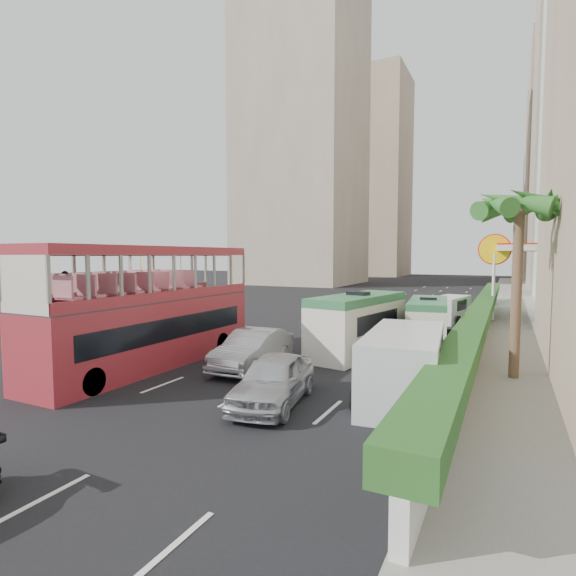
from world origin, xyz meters
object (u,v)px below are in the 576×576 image
Objects in this scene: car_silver_lane_a at (253,368)px; panel_van_far at (449,309)px; minibus_near at (358,325)px; panel_van_near at (404,366)px; van_asset at (391,327)px; double_decker_bus at (151,307)px; palm_tree at (517,291)px; shell_station at (546,282)px; minibus_far at (428,323)px; car_silver_lane_b at (273,404)px.

panel_van_far is (5.73, 17.48, 0.89)m from car_silver_lane_a.
minibus_near reaches higher than panel_van_near.
van_asset is 15.12m from panel_van_near.
panel_van_far is at bearing 62.67° from double_decker_bus.
palm_tree reaches higher than shell_station.
panel_van_near is (0.70, -9.18, -0.10)m from minibus_far.
car_silver_lane_a is at bearing 119.38° from car_silver_lane_b.
palm_tree is (9.72, 2.49, 3.38)m from car_silver_lane_a.
panel_van_far is (-0.06, 9.62, -0.32)m from minibus_far.
van_asset is 6.37m from minibus_far.
minibus_far is 7.00m from palm_tree.
panel_van_near is 1.25× the size of panel_van_far.
double_decker_bus is at bearing 175.50° from panel_van_near.
minibus_far reaches higher than van_asset.
panel_van_near is at bearing 22.56° from car_silver_lane_b.
panel_van_far is 0.69× the size of palm_tree.
minibus_far reaches higher than panel_van_far.
palm_tree reaches higher than van_asset.
shell_station is (9.03, 25.06, 2.75)m from car_silver_lane_b.
car_silver_lane_a is 1.09× the size of panel_van_far.
van_asset is at bearing 103.12° from minibus_near.
car_silver_lane_b is 4.40m from panel_van_near.
double_decker_bus is 13.68m from minibus_far.
panel_van_far is at bearing -147.08° from shell_station.
car_silver_lane_a is 24.72m from shell_station.
double_decker_bus reaches higher than panel_van_far.
shell_station is (6.18, 4.00, 1.86)m from panel_van_far.
panel_van_near is (3.40, -5.87, -0.30)m from minibus_near.
panel_van_near reaches higher than panel_van_far.
panel_van_near is at bearing -68.04° from van_asset.
car_silver_lane_b is 0.82× the size of panel_van_near.
palm_tree reaches higher than double_decker_bus.
panel_van_near is (3.61, 2.26, 1.11)m from car_silver_lane_b.
double_decker_bus is 2.48× the size of panel_van_far.
minibus_near is at bearing 52.51° from car_silver_lane_a.
minibus_near reaches higher than minibus_far.
car_silver_lane_b is 21.27m from panel_van_far.
van_asset is 0.72× the size of palm_tree.
double_decker_bus is 1.73× the size of minibus_near.
panel_van_far is 15.72m from palm_tree.
car_silver_lane_a is 6.72m from panel_van_near.
double_decker_bus is at bearing -107.31° from van_asset.
panel_van_far is at bearing 86.72° from panel_van_near.
car_silver_lane_b is 0.57× the size of shell_station.
car_silver_lane_a is 0.61× the size of shell_station.
minibus_near is at bearing 40.25° from double_decker_bus.
shell_station reaches higher than van_asset.
minibus_far reaches higher than panel_van_near.
shell_station is at bearing 71.03° from panel_van_near.
double_decker_bus is 9.47m from minibus_near.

